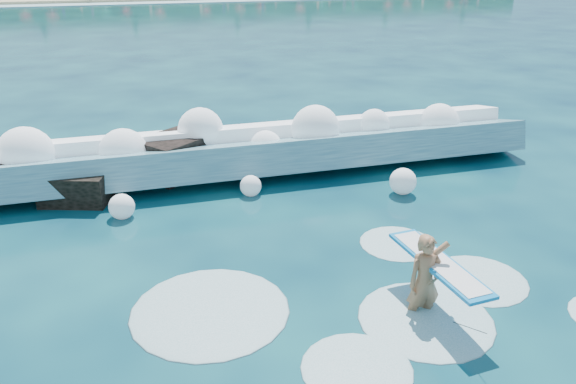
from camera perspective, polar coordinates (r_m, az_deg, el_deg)
name	(u,v)px	position (r m, az deg, el deg)	size (l,w,h in m)	color
ground	(242,297)	(11.10, -4.67, -10.54)	(200.00, 200.00, 0.00)	#07233A
wet_band	(132,3)	(76.32, -15.53, 18.04)	(140.00, 5.00, 0.08)	silver
breaking_wave	(230,154)	(16.92, -5.94, 3.88)	(18.48, 2.86, 1.59)	teal
rock_cluster	(64,176)	(16.71, -21.77, 1.52)	(8.25, 3.30, 1.34)	black
surfer_with_board	(428,278)	(10.63, 14.02, -8.48)	(1.02, 3.01, 1.88)	#9A6A48
wave_spray	(217,142)	(16.64, -7.24, 5.07)	(14.80, 4.65, 1.95)	white
surf_foam	(348,307)	(10.83, 6.08, -11.57)	(9.36, 5.41, 0.15)	silver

